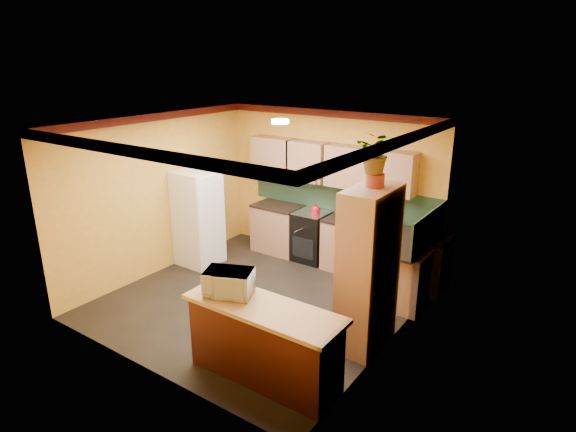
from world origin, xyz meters
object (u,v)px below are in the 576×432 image
at_px(base_cabinets_back, 342,244).
at_px(stove, 312,236).
at_px(pantry, 368,270).
at_px(breakfast_bar, 264,344).
at_px(fridge, 198,218).
at_px(microwave, 229,283).

relative_size(base_cabinets_back, stove, 4.01).
xyz_separation_m(base_cabinets_back, pantry, (1.39, -1.92, 0.61)).
bearing_deg(base_cabinets_back, breakfast_bar, -76.97).
height_order(fridge, pantry, pantry).
bearing_deg(fridge, microwave, -38.66).
bearing_deg(pantry, fridge, 169.63).
relative_size(pantry, breakfast_bar, 1.17).
xyz_separation_m(fridge, breakfast_bar, (2.96, -1.97, -0.41)).
bearing_deg(microwave, base_cabinets_back, 71.12).
distance_m(base_cabinets_back, microwave, 3.30).
height_order(stove, microwave, microwave).
bearing_deg(fridge, base_cabinets_back, 29.71).
height_order(pantry, breakfast_bar, pantry).
distance_m(fridge, breakfast_bar, 3.57).
height_order(pantry, microwave, pantry).
relative_size(breakfast_bar, microwave, 3.30).
height_order(stove, breakfast_bar, stove).
bearing_deg(breakfast_bar, pantry, 63.74).
height_order(base_cabinets_back, pantry, pantry).
bearing_deg(fridge, breakfast_bar, -33.62).
relative_size(pantry, microwave, 3.85).
relative_size(stove, pantry, 0.43).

